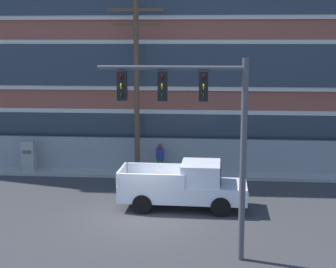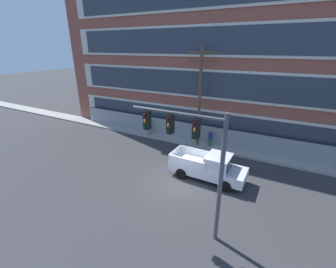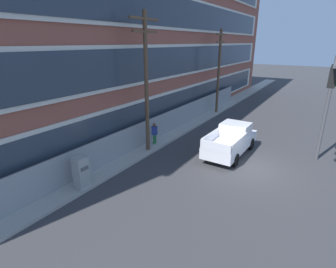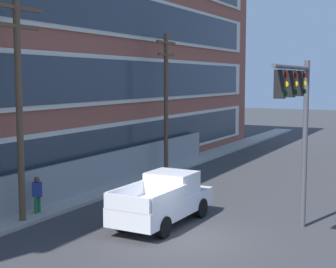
{
  "view_description": "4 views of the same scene",
  "coord_description": "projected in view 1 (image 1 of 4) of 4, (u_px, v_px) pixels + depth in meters",
  "views": [
    {
      "loc": [
        2.62,
        -18.85,
        6.91
      ],
      "look_at": [
        0.91,
        1.81,
        3.13
      ],
      "focal_mm": 55.0,
      "sensor_mm": 36.0,
      "label": 1
    },
    {
      "loc": [
        5.57,
        -11.77,
        8.81
      ],
      "look_at": [
        -2.1,
        2.71,
        2.41
      ],
      "focal_mm": 24.0,
      "sensor_mm": 36.0,
      "label": 2
    },
    {
      "loc": [
        -14.37,
        -3.27,
        7.1
      ],
      "look_at": [
        -1.95,
        4.49,
        1.95
      ],
      "focal_mm": 28.0,
      "sensor_mm": 36.0,
      "label": 3
    },
    {
      "loc": [
        -15.94,
        -7.54,
        5.72
      ],
      "look_at": [
        3.13,
        2.37,
        3.39
      ],
      "focal_mm": 55.0,
      "sensor_mm": 36.0,
      "label": 4
    }
  ],
  "objects": [
    {
      "name": "ground_plane",
      "position": [
        141.0,
        221.0,
        19.94
      ],
      "size": [
        160.0,
        160.0,
        0.0
      ],
      "primitive_type": "plane",
      "color": "#38383A"
    },
    {
      "name": "sidewalk_building_side",
      "position": [
        159.0,
        173.0,
        26.89
      ],
      "size": [
        80.0,
        1.8,
        0.16
      ],
      "primitive_type": "cube",
      "color": "#9E9B93",
      "rests_on": "ground"
    },
    {
      "name": "chain_link_fence",
      "position": [
        180.0,
        155.0,
        26.97
      ],
      "size": [
        33.4,
        0.06,
        1.89
      ],
      "color": "gray",
      "rests_on": "ground"
    },
    {
      "name": "traffic_signal_mast",
      "position": [
        199.0,
        116.0,
        15.76
      ],
      "size": [
        4.6,
        0.43,
        6.39
      ],
      "color": "#4C4C51",
      "rests_on": "ground"
    },
    {
      "name": "pickup_truck_white",
      "position": [
        186.0,
        186.0,
        21.37
      ],
      "size": [
        5.35,
        2.16,
        1.96
      ],
      "color": "silver",
      "rests_on": "ground"
    },
    {
      "name": "utility_pole_near_corner",
      "position": [
        136.0,
        80.0,
        25.64
      ],
      "size": [
        2.74,
        0.26,
        8.88
      ],
      "color": "brown",
      "rests_on": "ground"
    },
    {
      "name": "electrical_cabinet",
      "position": [
        29.0,
        158.0,
        26.78
      ],
      "size": [
        0.67,
        0.56,
        1.77
      ],
      "color": "#939993",
      "rests_on": "ground"
    },
    {
      "name": "pedestrian_near_cabinet",
      "position": [
        160.0,
        157.0,
        26.51
      ],
      "size": [
        0.44,
        0.46,
        1.69
      ],
      "color": "#236B38",
      "rests_on": "ground"
    }
  ]
}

